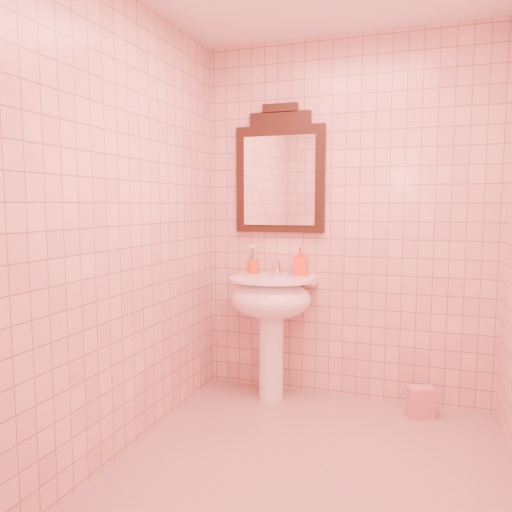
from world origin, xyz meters
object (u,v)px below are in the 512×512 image
at_px(mirror, 280,174).
at_px(toothbrush_cup, 253,266).
at_px(towel, 420,402).
at_px(soap_dispenser, 300,262).
at_px(pedestal_sink, 271,307).

distance_m(mirror, toothbrush_cup, 0.69).
distance_m(mirror, towel, 1.80).
xyz_separation_m(soap_dispenser, towel, (0.83, -0.13, -0.86)).
xyz_separation_m(mirror, toothbrush_cup, (-0.19, -0.04, -0.67)).
bearing_deg(soap_dispenser, mirror, 156.00).
xyz_separation_m(mirror, towel, (1.00, -0.17, -1.48)).
distance_m(pedestal_sink, soap_dispenser, 0.38).
bearing_deg(soap_dispenser, towel, -19.07).
height_order(pedestal_sink, towel, pedestal_sink).
bearing_deg(pedestal_sink, mirror, 90.00).
bearing_deg(pedestal_sink, towel, 1.78).
bearing_deg(toothbrush_cup, towel, -6.30).
bearing_deg(soap_dispenser, pedestal_sink, -145.71).
height_order(toothbrush_cup, towel, toothbrush_cup).
bearing_deg(towel, pedestal_sink, -178.22).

